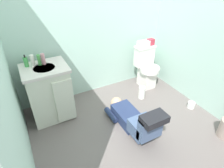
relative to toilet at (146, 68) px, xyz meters
The scene contains 15 objects.
ground_plane 1.23m from the toilet, 138.50° to the right, with size 3.06×3.16×0.04m, color #6A615F.
wall_back 1.26m from the toilet, 158.11° to the left, with size 2.72×0.08×2.40m, color #AED1C3.
wall_right 1.22m from the toilet, 59.73° to the right, with size 0.08×2.16×2.40m, color #AED1C3.
toilet is the anchor object (origin of this frame).
vanity_cabinet 1.74m from the toilet, behind, with size 0.60×0.53×0.82m.
faucet 1.82m from the toilet, behind, with size 0.02×0.02×0.10m, color silver.
person_plumber 1.20m from the toilet, 133.46° to the right, with size 0.39×1.06×0.52m.
tissue_box 0.44m from the toilet, 116.43° to the left, with size 0.22×0.11×0.10m, color silver.
toiletry_bag 0.46m from the toilet, 40.77° to the left, with size 0.12×0.09×0.11m, color #B22D3F.
soap_dispenser 2.01m from the toilet, behind, with size 0.06×0.06×0.17m.
bottle_white 1.93m from the toilet, behind, with size 0.05×0.05×0.15m, color white.
bottle_green 1.85m from the toilet, behind, with size 0.04×0.04×0.15m, color #4CA54D.
bottle_pink 1.80m from the toilet, behind, with size 0.05×0.05×0.15m, color pink.
paper_towel_roll 0.51m from the toilet, 133.20° to the right, with size 0.11×0.11×0.22m, color white.
toilet_paper_roll 1.00m from the toilet, 74.64° to the right, with size 0.11×0.11×0.10m, color white.
Camera 1 is at (-1.12, -1.65, 1.98)m, focal length 30.46 mm.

